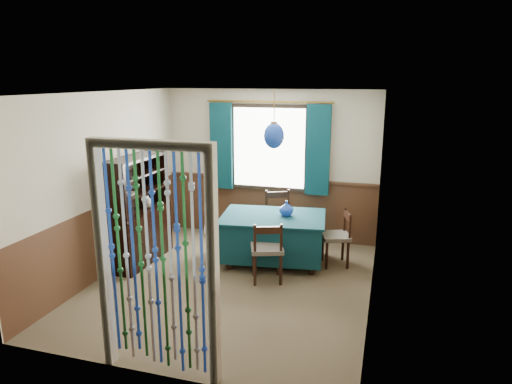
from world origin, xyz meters
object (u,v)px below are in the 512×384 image
(vase_sideboard, at_px, (148,201))
(chair_far, at_px, (279,217))
(chair_right, at_px, (337,236))
(pendant_lamp, at_px, (274,136))
(vase_table, at_px, (286,209))
(chair_left, at_px, (215,231))
(bowl_shelf, at_px, (129,194))
(sideboard, at_px, (139,225))
(dining_table, at_px, (273,235))
(chair_near, at_px, (267,249))

(vase_sideboard, bearing_deg, chair_far, 29.46)
(chair_right, xyz_separation_m, pendant_lamp, (-0.92, -0.17, 1.45))
(chair_right, bearing_deg, vase_table, 78.82)
(chair_far, height_order, pendant_lamp, pendant_lamp)
(vase_sideboard, bearing_deg, vase_table, 10.66)
(chair_left, relative_size, bowl_shelf, 3.85)
(chair_left, height_order, sideboard, sideboard)
(dining_table, distance_m, chair_right, 0.94)
(dining_table, xyz_separation_m, sideboard, (-1.92, -0.51, 0.14))
(sideboard, bearing_deg, pendant_lamp, 16.28)
(chair_right, relative_size, bowl_shelf, 3.91)
(chair_far, height_order, sideboard, sideboard)
(chair_near, xyz_separation_m, vase_table, (0.09, 0.74, 0.37))
(chair_left, xyz_separation_m, vase_sideboard, (-0.98, -0.21, 0.46))
(chair_far, distance_m, bowl_shelf, 2.41)
(chair_near, bearing_deg, chair_right, 25.44)
(sideboard, relative_size, vase_sideboard, 8.22)
(vase_sideboard, bearing_deg, sideboard, -106.38)
(chair_left, relative_size, chair_right, 0.98)
(chair_right, distance_m, vase_table, 0.84)
(chair_left, xyz_separation_m, bowl_shelf, (-0.98, -0.71, 0.68))
(pendant_lamp, bearing_deg, vase_sideboard, -170.63)
(chair_near, relative_size, vase_sideboard, 4.42)
(chair_left, relative_size, pendant_lamp, 1.01)
(sideboard, xyz_separation_m, pendant_lamp, (1.92, 0.51, 1.33))
(sideboard, distance_m, vase_sideboard, 0.39)
(pendant_lamp, distance_m, bowl_shelf, 2.17)
(chair_left, xyz_separation_m, pendant_lamp, (0.88, 0.10, 1.46))
(chair_near, xyz_separation_m, chair_left, (-0.96, 0.56, -0.02))
(chair_near, bearing_deg, vase_sideboard, 150.21)
(pendant_lamp, bearing_deg, dining_table, 63.43)
(dining_table, relative_size, bowl_shelf, 7.75)
(chair_right, height_order, sideboard, sideboard)
(chair_near, height_order, chair_right, chair_near)
(chair_left, relative_size, vase_sideboard, 4.18)
(vase_table, xyz_separation_m, bowl_shelf, (-2.04, -0.88, 0.29))
(chair_far, distance_m, chair_left, 1.12)
(vase_sideboard, bearing_deg, bowl_shelf, -90.00)
(chair_near, height_order, vase_table, vase_table)
(pendant_lamp, bearing_deg, sideboard, -165.11)
(bowl_shelf, bearing_deg, sideboard, 101.41)
(vase_table, bearing_deg, chair_right, 7.43)
(chair_left, height_order, pendant_lamp, pendant_lamp)
(bowl_shelf, bearing_deg, dining_table, 23.43)
(vase_sideboard, bearing_deg, chair_right, 9.80)
(chair_far, height_order, vase_sideboard, vase_sideboard)
(vase_table, bearing_deg, chair_far, 112.60)
(chair_far, xyz_separation_m, bowl_shelf, (-1.78, -1.50, 0.63))
(sideboard, height_order, vase_table, sideboard)
(chair_near, height_order, bowl_shelf, bowl_shelf)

